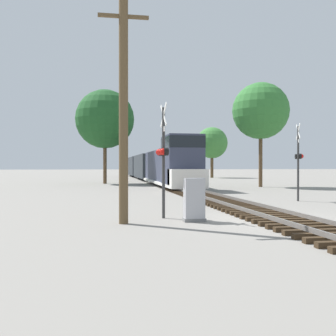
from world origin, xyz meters
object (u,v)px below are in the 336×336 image
tree_mid_background (105,119)px  tree_deep_background (212,143)px  crossing_signal_far (299,158)px  tree_far_right (261,111)px  crossing_signal_near (163,154)px  utility_pole (123,109)px  relay_cabinet (194,200)px  freight_train (150,166)px

tree_mid_background → tree_deep_background: size_ratio=1.24×
crossing_signal_far → tree_far_right: bearing=0.4°
crossing_signal_far → tree_deep_background: (7.36, 43.69, 3.44)m
crossing_signal_near → utility_pole: 2.53m
relay_cabinet → tree_mid_background: size_ratio=0.15×
relay_cabinet → crossing_signal_far: bearing=41.7°
freight_train → tree_far_right: 20.37m
crossing_signal_near → tree_far_right: size_ratio=0.45×
crossing_signal_near → utility_pole: bearing=-58.3°
crossing_signal_far → tree_deep_background: size_ratio=0.52×
tree_deep_background → utility_pole: bearing=-109.4°
tree_far_right → tree_deep_background: (3.46, 28.95, -1.40)m
tree_far_right → tree_deep_background: 29.19m
crossing_signal_near → tree_deep_background: (16.29, 49.69, 3.42)m
freight_train → crossing_signal_near: freight_train is taller
crossing_signal_near → tree_deep_background: 52.41m
crossing_signal_near → tree_far_right: bearing=143.1°
crossing_signal_near → tree_mid_background: 30.64m
crossing_signal_far → utility_pole: 12.86m
crossing_signal_near → tree_mid_background: bearing=178.6°
tree_deep_background → crossing_signal_far: bearing=-99.6°
relay_cabinet → tree_far_right: 25.65m
freight_train → tree_mid_background: size_ratio=4.86×
tree_mid_background → utility_pole: bearing=-89.3°
freight_train → relay_cabinet: freight_train is taller
freight_train → utility_pole: size_ratio=6.56×
crossing_signal_far → utility_pole: (-10.53, -7.20, 1.57)m
relay_cabinet → tree_mid_background: 32.07m
relay_cabinet → tree_far_right: bearing=61.5°
utility_pole → tree_deep_background: tree_deep_background is taller
crossing_signal_near → relay_cabinet: 2.27m
freight_train → relay_cabinet: 39.59m
crossing_signal_far → utility_pole: utility_pole is taller
crossing_signal_near → relay_cabinet: crossing_signal_near is taller
freight_train → crossing_signal_far: size_ratio=11.57×
tree_far_right → crossing_signal_near: bearing=-121.7°
utility_pole → tree_far_right: size_ratio=0.79×
freight_train → tree_deep_background: tree_deep_background is taller
tree_mid_background → relay_cabinet: bearing=-84.6°
freight_train → tree_deep_background: (12.09, 11.30, 3.99)m
freight_train → crossing_signal_near: 38.62m
crossing_signal_far → tree_far_right: 15.99m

